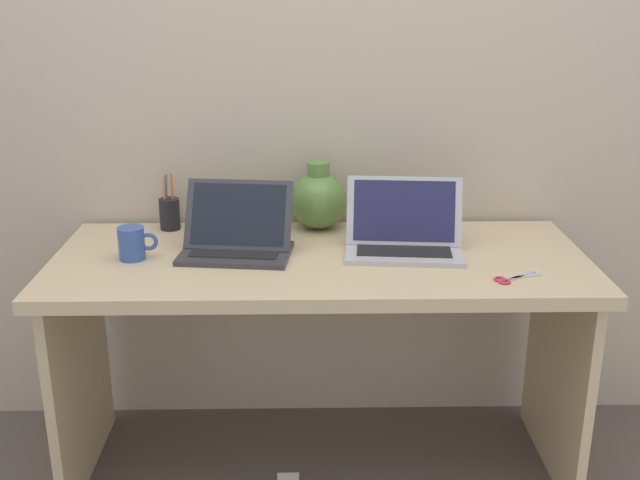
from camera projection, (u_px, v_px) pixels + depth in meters
name	position (u px, v px, depth m)	size (l,w,h in m)	color
ground_plane	(320.00, 465.00, 2.52)	(6.00, 6.00, 0.00)	#564C47
back_wall	(318.00, 86.00, 2.49)	(4.40, 0.04, 2.40)	#BCAD99
desk	(320.00, 302.00, 2.33)	(1.61, 0.67, 0.74)	#D1B78C
laptop_left	(237.00, 235.00, 2.29)	(0.35, 0.26, 0.21)	#333338
laptop_right	(404.00, 233.00, 2.30)	(0.37, 0.25, 0.22)	#B2B2B7
green_vase	(319.00, 200.00, 2.51)	(0.19, 0.19, 0.22)	#5B843D
coffee_mug	(132.00, 243.00, 2.24)	(0.12, 0.08, 0.10)	#335199
pen_cup	(170.00, 213.00, 2.51)	(0.07, 0.07, 0.19)	black
scissors	(510.00, 279.00, 2.10)	(0.14, 0.10, 0.01)	#B7B7BC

